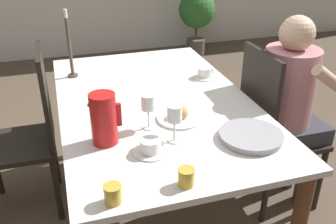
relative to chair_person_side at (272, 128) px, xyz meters
The scene contains 16 objects.
ground_plane 0.88m from the chair_person_side, behind, with size 20.00×20.00×0.00m, color brown.
dining_table 0.71m from the chair_person_side, behind, with size 1.02×1.64×0.76m.
chair_person_side is the anchor object (origin of this frame).
chair_opposite 1.43m from the chair_person_side, 164.69° to the left, with size 0.42×0.42×1.02m.
person_seated 0.21m from the chair_person_side, ahead, with size 0.39×0.41×1.20m.
red_pitcher 1.09m from the chair_person_side, 167.00° to the right, with size 0.14×0.11×0.23m.
wine_glass_water 0.89m from the chair_person_side, 168.23° to the right, with size 0.07×0.07×0.17m.
wine_glass_juice 0.86m from the chair_person_side, 156.30° to the right, with size 0.07×0.07×0.18m.
teacup_near_person 0.95m from the chair_person_side, 156.08° to the right, with size 0.15×0.15×0.06m.
teacup_across 0.53m from the chair_person_side, 131.64° to the left, with size 0.15×0.15×0.06m.
serving_tray 0.61m from the chair_person_side, 133.65° to the right, with size 0.29×0.29×0.03m.
bread_plate 0.69m from the chair_person_side, 168.26° to the right, with size 0.23×0.23×0.08m.
jam_jar_amber 1.02m from the chair_person_side, 141.09° to the right, with size 0.06×0.06×0.07m.
jam_jar_red 1.25m from the chair_person_side, 148.68° to the right, with size 0.06×0.06×0.07m.
candlestick_tall 1.30m from the chair_person_side, 151.15° to the left, with size 0.06×0.06×0.42m.
potted_plant 2.91m from the chair_person_side, 77.81° to the left, with size 0.47×0.47×0.84m.
Camera 1 is at (-0.47, -1.78, 1.65)m, focal length 40.00 mm.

